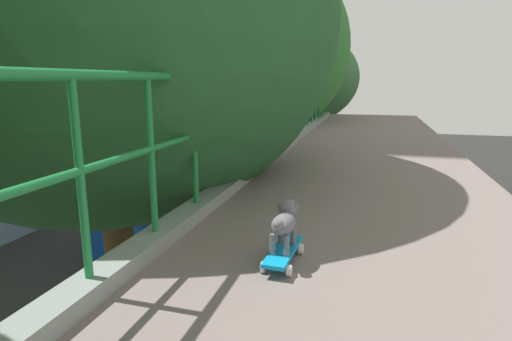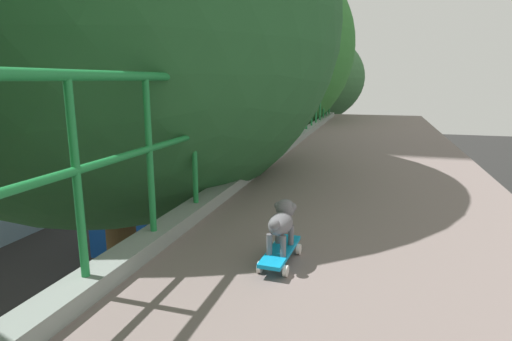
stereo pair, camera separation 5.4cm
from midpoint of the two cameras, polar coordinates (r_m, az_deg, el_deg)
city_bus at (r=20.90m, az=-11.11°, el=-2.55°), size 2.71×10.65×3.15m
roadside_tree_mid at (r=5.80m, az=-20.57°, el=17.97°), size 5.84×5.84×10.25m
roadside_tree_far at (r=12.72m, az=-0.58°, el=16.45°), size 5.65×5.65×10.77m
roadside_tree_farthest at (r=17.85m, az=4.31°, el=12.43°), size 5.89×5.89×9.23m
toy_skateboard at (r=2.63m, az=3.18°, el=-11.14°), size 0.20×0.52×0.09m
small_dog at (r=2.58m, az=3.38°, el=-6.87°), size 0.15×0.36×0.29m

